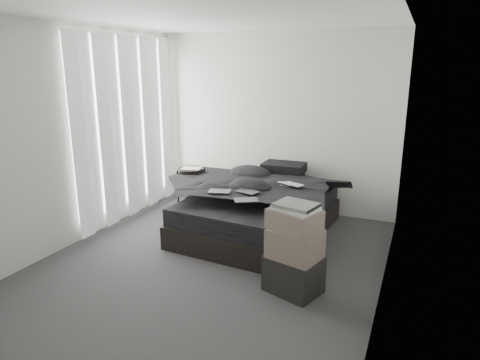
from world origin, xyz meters
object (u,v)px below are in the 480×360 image
at_px(bed, 258,222).
at_px(laptop, 288,179).
at_px(side_stand, 192,192).
at_px(box_lower, 294,274).

height_order(bed, laptop, laptop).
height_order(bed, side_stand, side_stand).
bearing_deg(bed, side_stand, 173.22).
bearing_deg(bed, laptop, 7.50).
xyz_separation_m(bed, laptop, (0.39, 0.02, 0.62)).
distance_m(bed, laptop, 0.73).
height_order(laptop, box_lower, laptop).
bearing_deg(box_lower, bed, 123.86).
bearing_deg(side_stand, box_lower, -37.24).
bearing_deg(bed, box_lower, -51.48).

